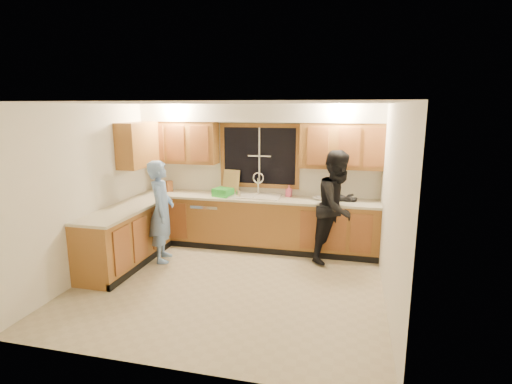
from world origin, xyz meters
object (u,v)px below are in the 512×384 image
woman (338,207)px  soap_bottle (289,191)px  bowl (319,198)px  sink (256,200)px  stove (104,249)px  dishwasher (210,222)px  man (162,211)px  knife_block (169,186)px  dish_crate (223,192)px

woman → soap_bottle: woman is taller
woman → bowl: (-0.33, 0.35, 0.04)m
soap_bottle → sink: bearing=-165.0°
bowl → stove: bearing=-147.3°
soap_bottle → bowl: bearing=-12.7°
bowl → dishwasher: bearing=-178.7°
man → knife_block: 1.08m
dish_crate → man: bearing=-131.1°
soap_bottle → dish_crate: bearing=-168.0°
sink → dishwasher: 0.96m
dishwasher → bowl: size_ratio=4.11×
woman → dishwasher: bearing=117.9°
dishwasher → stove: 2.04m
woman → knife_block: bearing=118.5°
knife_block → man: bearing=-114.2°
sink → dish_crate: size_ratio=2.90×
woman → soap_bottle: (-0.86, 0.47, 0.12)m
man → dish_crate: bearing=-58.9°
dishwasher → dish_crate: dish_crate is taller
knife_block → bowl: bearing=-43.3°
man → bowl: (2.41, 0.98, 0.13)m
stove → dish_crate: size_ratio=3.03×
man → bowl: 2.61m
sink → dish_crate: sink is taller
dish_crate → stove: bearing=-125.4°
soap_bottle → bowl: (0.53, -0.12, -0.08)m
man → dish_crate: man is taller
sink → soap_bottle: sink is taller
woman → dish_crate: 2.00m
sink → man: 1.63m
dishwasher → knife_block: 1.01m
dishwasher → knife_block: bearing=174.7°
knife_block → dish_crate: (1.09, -0.15, -0.03)m
dishwasher → bowl: bowl is taller
stove → dish_crate: dish_crate is taller
man → knife_block: man is taller
woman → man: bearing=138.5°
man → soap_bottle: size_ratio=8.18×
dishwasher → soap_bottle: soap_bottle is taller
man → knife_block: (-0.34, 1.01, 0.20)m
dishwasher → knife_block: knife_block is taller
stove → knife_block: knife_block is taller
dish_crate → bowl: 1.66m
stove → woman: size_ratio=0.50×
stove → knife_block: size_ratio=4.54×
sink → bowl: sink is taller
dish_crate → soap_bottle: (1.13, 0.24, 0.03)m
woman → dish_crate: size_ratio=6.07×
sink → bowl: size_ratio=4.31×
dish_crate → knife_block: bearing=172.2°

